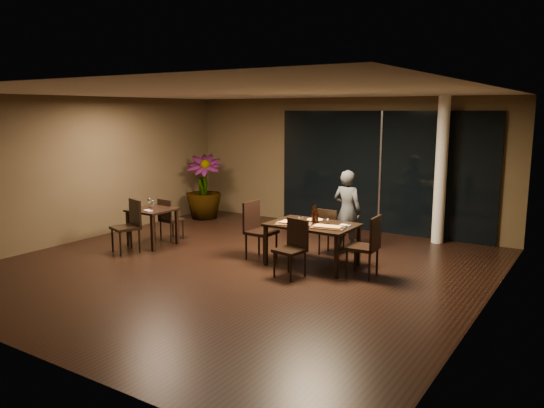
{
  "coord_description": "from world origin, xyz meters",
  "views": [
    {
      "loc": [
        5.32,
        -7.2,
        2.7
      ],
      "look_at": [
        0.25,
        0.66,
        1.05
      ],
      "focal_mm": 35.0,
      "sensor_mm": 36.0,
      "label": 1
    }
  ],
  "objects_px": {
    "chair_main_right": "(368,243)",
    "potted_plant": "(203,187)",
    "main_table": "(312,228)",
    "chair_side_far": "(169,217)",
    "side_table": "(152,215)",
    "chair_side_near": "(130,223)",
    "diner": "(347,211)",
    "bottle_a": "(313,215)",
    "bottle_b": "(317,217)",
    "chair_main_far": "(330,229)",
    "bottle_c": "(315,214)",
    "chair_main_left": "(257,227)",
    "chair_main_near": "(293,245)"
  },
  "relations": [
    {
      "from": "chair_main_right",
      "to": "chair_side_far",
      "type": "relative_size",
      "value": 1.16
    },
    {
      "from": "chair_main_right",
      "to": "side_table",
      "type": "bearing_deg",
      "value": -88.56
    },
    {
      "from": "chair_main_left",
      "to": "bottle_a",
      "type": "relative_size",
      "value": 3.57
    },
    {
      "from": "main_table",
      "to": "chair_main_right",
      "type": "xyz_separation_m",
      "value": [
        1.08,
        -0.1,
        -0.1
      ]
    },
    {
      "from": "chair_main_left",
      "to": "diner",
      "type": "bearing_deg",
      "value": -39.95
    },
    {
      "from": "chair_side_far",
      "to": "bottle_b",
      "type": "distance_m",
      "value": 3.56
    },
    {
      "from": "chair_main_near",
      "to": "bottle_c",
      "type": "xyz_separation_m",
      "value": [
        -0.06,
        0.86,
        0.38
      ]
    },
    {
      "from": "chair_side_far",
      "to": "potted_plant",
      "type": "bearing_deg",
      "value": -62.03
    },
    {
      "from": "main_table",
      "to": "potted_plant",
      "type": "distance_m",
      "value": 4.82
    },
    {
      "from": "main_table",
      "to": "bottle_c",
      "type": "xyz_separation_m",
      "value": [
        -0.03,
        0.15,
        0.23
      ]
    },
    {
      "from": "chair_main_far",
      "to": "chair_side_near",
      "type": "xyz_separation_m",
      "value": [
        -3.37,
        -1.85,
        0.07
      ]
    },
    {
      "from": "chair_main_right",
      "to": "potted_plant",
      "type": "relative_size",
      "value": 0.64
    },
    {
      "from": "side_table",
      "to": "chair_main_left",
      "type": "distance_m",
      "value": 2.35
    },
    {
      "from": "main_table",
      "to": "side_table",
      "type": "bearing_deg",
      "value": -171.63
    },
    {
      "from": "chair_main_right",
      "to": "potted_plant",
      "type": "distance_m",
      "value": 5.85
    },
    {
      "from": "main_table",
      "to": "bottle_b",
      "type": "bearing_deg",
      "value": -5.89
    },
    {
      "from": "chair_main_right",
      "to": "chair_side_near",
      "type": "relative_size",
      "value": 1.01
    },
    {
      "from": "main_table",
      "to": "chair_main_left",
      "type": "height_order",
      "value": "chair_main_left"
    },
    {
      "from": "chair_side_far",
      "to": "chair_side_near",
      "type": "bearing_deg",
      "value": 98.04
    },
    {
      "from": "main_table",
      "to": "chair_main_far",
      "type": "distance_m",
      "value": 0.78
    },
    {
      "from": "chair_main_right",
      "to": "chair_side_near",
      "type": "xyz_separation_m",
      "value": [
        -4.5,
        -0.99,
        -0.0
      ]
    },
    {
      "from": "chair_main_right",
      "to": "bottle_c",
      "type": "bearing_deg",
      "value": -106.14
    },
    {
      "from": "chair_side_far",
      "to": "bottle_c",
      "type": "bearing_deg",
      "value": -171.39
    },
    {
      "from": "side_table",
      "to": "chair_main_right",
      "type": "xyz_separation_m",
      "value": [
        4.48,
        0.4,
        -0.05
      ]
    },
    {
      "from": "bottle_c",
      "to": "chair_side_near",
      "type": "bearing_deg",
      "value": -159.92
    },
    {
      "from": "chair_main_near",
      "to": "bottle_b",
      "type": "distance_m",
      "value": 0.8
    },
    {
      "from": "potted_plant",
      "to": "chair_main_left",
      "type": "bearing_deg",
      "value": -35.62
    },
    {
      "from": "side_table",
      "to": "chair_side_near",
      "type": "distance_m",
      "value": 0.6
    },
    {
      "from": "bottle_a",
      "to": "bottle_b",
      "type": "distance_m",
      "value": 0.12
    },
    {
      "from": "chair_main_right",
      "to": "bottle_c",
      "type": "xyz_separation_m",
      "value": [
        -1.11,
        0.25,
        0.33
      ]
    },
    {
      "from": "chair_side_near",
      "to": "bottle_a",
      "type": "distance_m",
      "value": 3.6
    },
    {
      "from": "bottle_c",
      "to": "chair_main_left",
      "type": "bearing_deg",
      "value": -164.64
    },
    {
      "from": "chair_main_far",
      "to": "bottle_b",
      "type": "bearing_deg",
      "value": 102.4
    },
    {
      "from": "bottle_a",
      "to": "bottle_b",
      "type": "relative_size",
      "value": 1.06
    },
    {
      "from": "main_table",
      "to": "chair_side_far",
      "type": "bearing_deg",
      "value": 179.82
    },
    {
      "from": "chair_side_near",
      "to": "bottle_b",
      "type": "distance_m",
      "value": 3.68
    },
    {
      "from": "chair_main_near",
      "to": "chair_main_far",
      "type": "bearing_deg",
      "value": 102.54
    },
    {
      "from": "side_table",
      "to": "chair_main_near",
      "type": "relative_size",
      "value": 0.85
    },
    {
      "from": "chair_main_near",
      "to": "bottle_a",
      "type": "bearing_deg",
      "value": 103.01
    },
    {
      "from": "chair_side_near",
      "to": "diner",
      "type": "distance_m",
      "value": 4.21
    },
    {
      "from": "chair_main_near",
      "to": "chair_side_far",
      "type": "bearing_deg",
      "value": 177.9
    },
    {
      "from": "main_table",
      "to": "bottle_b",
      "type": "distance_m",
      "value": 0.23
    },
    {
      "from": "main_table",
      "to": "chair_main_far",
      "type": "bearing_deg",
      "value": 93.2
    },
    {
      "from": "side_table",
      "to": "bottle_a",
      "type": "xyz_separation_m",
      "value": [
        3.39,
        0.55,
        0.27
      ]
    },
    {
      "from": "chair_main_near",
      "to": "chair_main_right",
      "type": "relative_size",
      "value": 0.92
    },
    {
      "from": "chair_side_near",
      "to": "bottle_c",
      "type": "bearing_deg",
      "value": 38.7
    },
    {
      "from": "chair_main_far",
      "to": "diner",
      "type": "distance_m",
      "value": 0.54
    },
    {
      "from": "potted_plant",
      "to": "chair_main_right",
      "type": "bearing_deg",
      "value": -22.83
    },
    {
      "from": "diner",
      "to": "bottle_c",
      "type": "height_order",
      "value": "diner"
    },
    {
      "from": "diner",
      "to": "potted_plant",
      "type": "bearing_deg",
      "value": -7.99
    }
  ]
}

